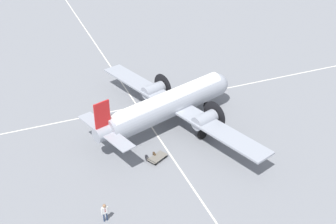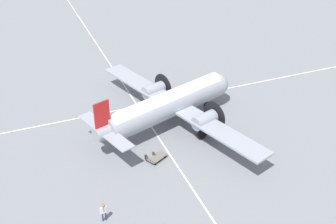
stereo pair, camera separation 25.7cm
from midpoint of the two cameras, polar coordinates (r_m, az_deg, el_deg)
ground_plane at (r=43.39m, az=0.17°, el=-1.82°), size 300.00×300.00×0.00m
apron_line_eastwest at (r=42.89m, az=-1.91°, el=-2.28°), size 120.00×0.16×0.01m
apron_line_northsouth at (r=47.22m, az=-2.02°, el=1.18°), size 0.16×120.00×0.01m
airliner_main at (r=42.31m, az=0.61°, el=1.18°), size 22.70×16.78×5.65m
crew_foreground at (r=32.80m, az=-8.50°, el=-13.06°), size 0.27×0.57×1.68m
suitcase_near_door at (r=38.65m, az=-2.76°, el=-6.22°), size 0.44×0.20×0.49m
suitcase_upright_spare at (r=38.98m, az=-1.73°, el=-5.83°), size 0.47×0.17×0.47m
baggage_cart at (r=38.59m, az=-1.32°, el=-6.17°), size 1.72×2.10×0.56m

